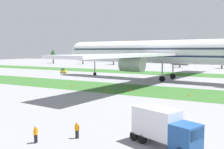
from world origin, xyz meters
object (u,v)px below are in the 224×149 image
Objects in this scene: pushback_tractor at (64,71)px; taxiway_marker_1 at (130,89)px; ground_crew_loader at (36,134)px; taxiway_marker_0 at (106,91)px; ground_crew_marshaller at (77,129)px; catering_truck at (164,126)px; taxiway_marker_2 at (189,95)px; taxiway_marker_3 at (72,85)px; airliner at (161,52)px.

taxiway_marker_1 is (42.47, -28.31, -0.47)m from pushback_tractor.
taxiway_marker_0 is (-9.50, 30.32, -0.70)m from ground_crew_loader.
ground_crew_marshaller reaches higher than taxiway_marker_1.
taxiway_marker_0 is (-20.83, 25.10, -1.71)m from catering_truck.
ground_crew_marshaller is at bearing -98.45° from taxiway_marker_2.
catering_truck reaches higher than taxiway_marker_2.
pushback_tractor is 40.03m from taxiway_marker_3.
taxiway_marker_1 is at bearing -171.26° from ground_crew_loader.
pushback_tractor is at bearing 90.00° from airliner.
catering_truck is (18.13, -54.08, -6.76)m from airliner.
catering_truck reaches higher than taxiway_marker_0.
taxiway_marker_2 reaches higher than taxiway_marker_0.
ground_crew_marshaller reaches higher than taxiway_marker_3.
catering_truck is 10.67× the size of taxiway_marker_1.
airliner reaches higher than taxiway_marker_0.
pushback_tractor reaches higher than taxiway_marker_1.
pushback_tractor is at bearing -55.69° from ground_crew_marshaller.
ground_crew_marshaller is (51.14, -60.06, 0.13)m from pushback_tractor.
pushback_tractor reaches higher than ground_crew_loader.
ground_crew_marshaller is 2.63× the size of taxiway_marker_3.
pushback_tractor is 50.89m from taxiway_marker_0.
taxiway_marker_1 is at bearing -80.84° from ground_crew_marshaller.
catering_truck is at bearing 113.87° from ground_crew_loader.
ground_crew_marshaller is (-8.58, -2.14, -1.01)m from catering_truck.
taxiway_marker_3 is at bearing -110.31° from catering_truck.
airliner reaches higher than ground_crew_loader.
catering_truck is at bearing -156.18° from airliner.
airliner is at bearing 60.46° from taxiway_marker_3.
taxiway_marker_1 is at bearing 176.95° from taxiway_marker_2.
ground_crew_loader is 39.84m from taxiway_marker_3.
taxiway_marker_3 is at bearing -148.47° from ground_crew_loader.
taxiway_marker_2 is at bearing -151.51° from catering_truck.
taxiway_marker_3 is (-14.55, -25.68, -8.38)m from airliner.
catering_truck is 32.66m from taxiway_marker_0.
pushback_tractor is 1.56× the size of ground_crew_marshaller.
taxiway_marker_0 is (38.89, -32.82, -0.57)m from pushback_tractor.
taxiway_marker_0 is at bearing -119.64° from catering_truck.
pushback_tractor is at bearing 132.48° from taxiway_marker_3.
taxiway_marker_0 is at bearing 55.12° from pushback_tractor.
pushback_tractor is at bearing -113.45° from catering_truck.
catering_truck reaches higher than ground_crew_marshaller.
taxiway_marker_1 is (-5.92, 34.83, -0.60)m from ground_crew_loader.
ground_crew_marshaller reaches higher than taxiway_marker_0.
pushback_tractor is at bearing -143.43° from ground_crew_loader.
taxiway_marker_0 is 17.28m from taxiway_marker_2.
taxiway_marker_2 is (4.61, 31.04, -0.69)m from ground_crew_marshaller.
taxiway_marker_0 is at bearing -163.50° from ground_crew_loader.
catering_truck is 43.33m from taxiway_marker_3.
ground_crew_loader is (-2.75, -3.08, 0.00)m from ground_crew_marshaller.
taxiway_marker_3 is (-21.36, 33.62, -0.61)m from ground_crew_loader.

